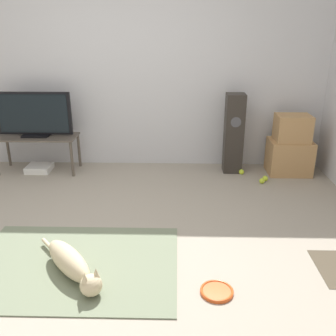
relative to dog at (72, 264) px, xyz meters
name	(u,v)px	position (x,y,z in m)	size (l,w,h in m)	color
ground_plane	(98,245)	(0.10, 0.43, -0.11)	(12.00, 12.00, 0.00)	#9E9384
wall_back	(124,68)	(0.10, 2.53, 1.17)	(8.00, 0.06, 2.55)	silver
area_rug	(75,264)	(-0.02, 0.14, -0.10)	(1.62, 1.15, 0.01)	slate
dog	(72,264)	(0.00, 0.00, 0.00)	(0.65, 0.73, 0.20)	beige
frisbee	(217,291)	(1.07, -0.16, -0.10)	(0.24, 0.24, 0.03)	#DB511E
cardboard_box_lower	(289,157)	(2.21, 2.19, 0.11)	(0.53, 0.40, 0.43)	tan
cardboard_box_upper	(293,128)	(2.20, 2.17, 0.49)	(0.41, 0.31, 0.33)	tan
floor_speaker	(234,134)	(1.50, 2.24, 0.39)	(0.23, 0.23, 1.00)	#2D2823
tv_stand	(37,141)	(-1.00, 2.18, 0.30)	(1.01, 0.42, 0.47)	brown
tv	(34,115)	(-1.00, 2.19, 0.63)	(0.93, 0.20, 0.56)	black
tennis_ball_by_boxes	(241,172)	(1.61, 2.11, -0.08)	(0.07, 0.07, 0.07)	#C6E033
tennis_ball_near_speaker	(262,181)	(1.81, 1.82, -0.08)	(0.07, 0.07, 0.07)	#C6E033
tennis_ball_loose_on_carpet	(265,178)	(1.86, 1.90, -0.08)	(0.07, 0.07, 0.07)	#C6E033
game_console	(39,168)	(-1.01, 2.17, -0.07)	(0.31, 0.29, 0.08)	white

